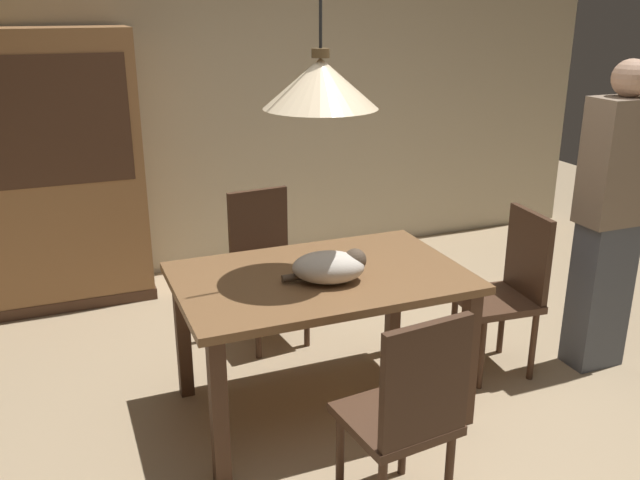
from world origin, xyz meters
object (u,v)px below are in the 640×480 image
object	(u,v)px
chair_far_back	(266,260)
cat_sleeping	(331,267)
dining_table	(320,293)
hutch_bookcase	(57,178)
chair_near_front	(407,411)
chair_right_side	(509,286)
person_standing	(610,219)
pendant_lamp	(321,83)

from	to	relation	value
chair_far_back	cat_sleeping	bearing A→B (deg)	-89.09
dining_table	hutch_bookcase	world-z (taller)	hutch_bookcase
chair_near_front	chair_far_back	bearing A→B (deg)	90.53
dining_table	cat_sleeping	distance (m)	0.21
dining_table	chair_far_back	size ratio (longest dim) A/B	1.51
chair_right_side	person_standing	world-z (taller)	person_standing
chair_near_front	cat_sleeping	xyz separation A→B (m)	(-0.00, 0.77, 0.32)
dining_table	chair_right_side	bearing A→B (deg)	-0.33
chair_right_side	chair_near_front	distance (m)	1.42
chair_near_front	cat_sleeping	bearing A→B (deg)	90.04
chair_far_back	pendant_lamp	distance (m)	1.45
cat_sleeping	chair_near_front	bearing A→B (deg)	-89.96
person_standing	chair_right_side	bearing A→B (deg)	164.74
dining_table	chair_right_side	distance (m)	1.14
chair_near_front	chair_far_back	distance (m)	1.76
pendant_lamp	hutch_bookcase	size ratio (longest dim) A/B	0.70
dining_table	chair_near_front	bearing A→B (deg)	-89.45
dining_table	chair_near_front	xyz separation A→B (m)	(0.01, -0.88, -0.14)
chair_right_side	chair_far_back	bearing A→B (deg)	142.09
dining_table	chair_right_side	xyz separation A→B (m)	(1.13, -0.01, -0.14)
dining_table	cat_sleeping	size ratio (longest dim) A/B	3.45
chair_far_back	person_standing	xyz separation A→B (m)	(1.66, -1.03, 0.37)
chair_far_back	chair_near_front	bearing A→B (deg)	-89.47
pendant_lamp	person_standing	distance (m)	1.83
pendant_lamp	person_standing	xyz separation A→B (m)	(1.65, -0.15, -0.79)
chair_far_back	hutch_bookcase	world-z (taller)	hutch_bookcase
chair_right_side	hutch_bookcase	world-z (taller)	hutch_bookcase
dining_table	person_standing	bearing A→B (deg)	-5.14
hutch_bookcase	person_standing	bearing A→B (deg)	-36.70
cat_sleeping	pendant_lamp	world-z (taller)	pendant_lamp
cat_sleeping	person_standing	bearing A→B (deg)	-1.41
dining_table	chair_far_back	xyz separation A→B (m)	(-0.01, 0.88, -0.14)
chair_right_side	pendant_lamp	world-z (taller)	pendant_lamp
chair_right_side	cat_sleeping	distance (m)	1.17
dining_table	chair_far_back	world-z (taller)	chair_far_back
chair_far_back	person_standing	world-z (taller)	person_standing
chair_far_back	hutch_bookcase	xyz separation A→B (m)	(-1.12, 1.04, 0.38)
cat_sleeping	person_standing	distance (m)	1.64
hutch_bookcase	person_standing	xyz separation A→B (m)	(2.78, -2.07, -0.01)
pendant_lamp	person_standing	world-z (taller)	pendant_lamp
hutch_bookcase	pendant_lamp	bearing A→B (deg)	-59.60
chair_right_side	chair_near_front	bearing A→B (deg)	-142.10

